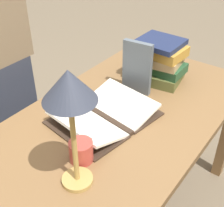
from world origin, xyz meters
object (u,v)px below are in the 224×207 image
book_standing_upright (137,68)px  pencil (65,105)px  book_stack_tall (158,61)px  reading_lamp (70,95)px  open_book (104,115)px  coffee_mug (81,151)px

book_standing_upright → pencil: (0.31, -0.20, -0.13)m
book_standing_upright → pencil: 0.39m
book_stack_tall → reading_lamp: bearing=9.5°
book_standing_upright → reading_lamp: (0.62, 0.16, 0.23)m
book_standing_upright → reading_lamp: size_ratio=0.60×
book_standing_upright → pencil: book_standing_upright is taller
open_book → book_standing_upright: bearing=-168.7°
book_standing_upright → open_book: bearing=-3.1°
open_book → coffee_mug: (0.25, 0.09, 0.02)m
book_stack_tall → reading_lamp: reading_lamp is taller
book_standing_upright → coffee_mug: size_ratio=2.22×
open_book → book_stack_tall: 0.46m
open_book → pencil: bearing=-72.7°
reading_lamp → book_stack_tall: bearing=-170.5°
book_standing_upright → pencil: size_ratio=1.64×
pencil → book_stack_tall: bearing=155.2°
open_book → book_stack_tall: (-0.45, 0.01, 0.09)m
open_book → reading_lamp: reading_lamp is taller
book_standing_upright → reading_lamp: bearing=8.3°
reading_lamp → pencil: (-0.31, -0.36, -0.36)m
book_stack_tall → coffee_mug: 0.71m
book_stack_tall → book_standing_upright: book_standing_upright is taller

